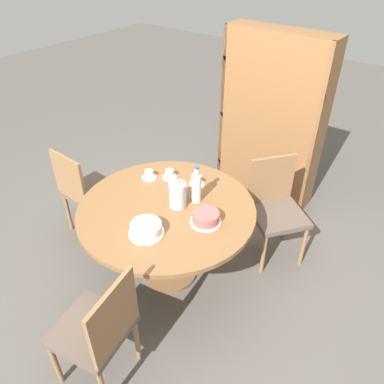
% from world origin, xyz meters
% --- Properties ---
extents(ground_plane, '(14.00, 14.00, 0.00)m').
position_xyz_m(ground_plane, '(0.00, 0.00, 0.00)').
color(ground_plane, '#56514C').
extents(dining_table, '(1.32, 1.32, 0.71)m').
position_xyz_m(dining_table, '(0.00, 0.00, 0.58)').
color(dining_table, brown).
rests_on(dining_table, ground_plane).
extents(chair_a, '(0.59, 0.59, 0.88)m').
position_xyz_m(chair_a, '(0.53, 0.77, 0.48)').
color(chair_a, olive).
rests_on(chair_a, ground_plane).
extents(chair_b, '(0.43, 0.43, 0.88)m').
position_xyz_m(chair_b, '(-0.94, -0.03, 0.48)').
color(chair_b, olive).
rests_on(chair_b, ground_plane).
extents(chair_c, '(0.49, 0.49, 0.88)m').
position_xyz_m(chair_c, '(0.24, -0.90, 0.48)').
color(chair_c, olive).
rests_on(chair_c, ground_plane).
extents(bookshelf, '(1.02, 0.28, 1.68)m').
position_xyz_m(bookshelf, '(0.03, 1.53, 0.82)').
color(bookshelf, brown).
rests_on(bookshelf, ground_plane).
extents(coffee_pot, '(0.13, 0.13, 0.23)m').
position_xyz_m(coffee_pot, '(0.05, 0.07, 0.81)').
color(coffee_pot, silver).
rests_on(coffee_pot, dining_table).
extents(water_bottle, '(0.07, 0.07, 0.30)m').
position_xyz_m(water_bottle, '(0.13, 0.20, 0.83)').
color(water_bottle, silver).
rests_on(water_bottle, dining_table).
extents(cake_main, '(0.24, 0.24, 0.08)m').
position_xyz_m(cake_main, '(0.08, -0.30, 0.75)').
color(cake_main, white).
rests_on(cake_main, dining_table).
extents(cake_second, '(0.22, 0.22, 0.08)m').
position_xyz_m(cake_second, '(0.33, 0.04, 0.75)').
color(cake_second, white).
rests_on(cake_second, dining_table).
extents(cup_a, '(0.12, 0.12, 0.07)m').
position_xyz_m(cup_a, '(-0.37, 0.22, 0.73)').
color(cup_a, white).
rests_on(cup_a, dining_table).
extents(cup_b, '(0.12, 0.12, 0.07)m').
position_xyz_m(cup_b, '(-0.00, 0.38, 0.73)').
color(cup_b, white).
rests_on(cup_b, dining_table).
extents(cup_c, '(0.12, 0.12, 0.07)m').
position_xyz_m(cup_c, '(-0.24, 0.32, 0.73)').
color(cup_c, white).
rests_on(cup_c, dining_table).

